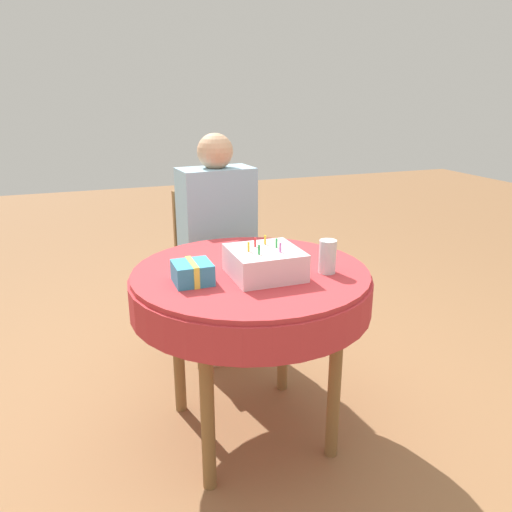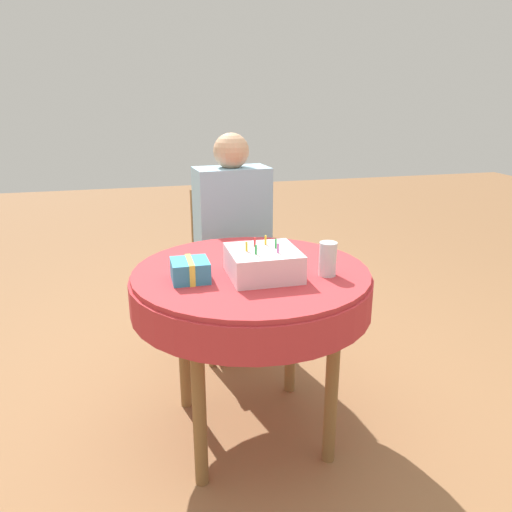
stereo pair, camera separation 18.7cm
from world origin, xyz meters
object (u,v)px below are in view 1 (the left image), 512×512
Objects in this scene: drinking_glass at (328,257)px; gift_box at (192,273)px; chair at (214,262)px; person at (218,227)px; birthday_cake at (265,263)px.

gift_box is (-0.50, 0.07, -0.03)m from drinking_glass.
person reaches higher than chair.
person is (0.01, -0.09, 0.22)m from chair.
chair is 6.93× the size of drinking_glass.
birthday_cake reaches higher than drinking_glass.
gift_box is (-0.32, -0.79, 0.06)m from person.
gift_box is (-0.31, -0.87, 0.28)m from chair.
drinking_glass is at bearing -8.12° from gift_box.
drinking_glass is at bearing -83.20° from person.
birthday_cake reaches higher than gift_box.
birthday_cake is at bearing 167.90° from drinking_glass.
gift_box is at bearing -117.11° from person.
birthday_cake is (-0.05, -0.81, 0.07)m from person.
chair reaches higher than gift_box.
chair reaches higher than birthday_cake.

